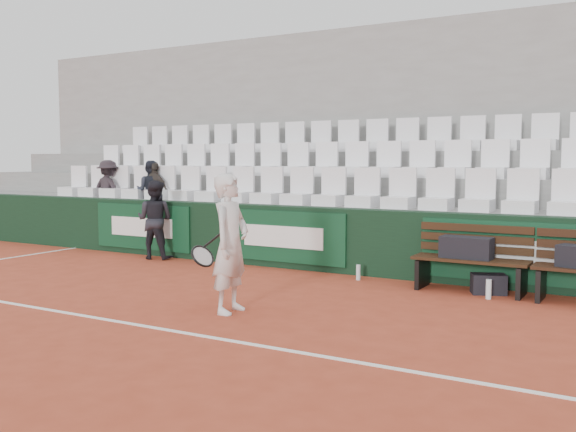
% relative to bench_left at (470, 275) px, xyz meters
% --- Properties ---
extents(ground, '(80.00, 80.00, 0.00)m').
position_rel_bench_left_xyz_m(ground, '(-2.86, -3.48, -0.23)').
color(ground, '#AB3F26').
rests_on(ground, ground).
extents(court_baseline, '(18.00, 0.06, 0.01)m').
position_rel_bench_left_xyz_m(court_baseline, '(-2.86, -3.48, -0.22)').
color(court_baseline, white).
rests_on(court_baseline, ground).
extents(back_barrier, '(18.00, 0.34, 1.00)m').
position_rel_bench_left_xyz_m(back_barrier, '(-2.79, 0.51, 0.28)').
color(back_barrier, black).
rests_on(back_barrier, ground).
extents(grandstand_tier_front, '(18.00, 0.95, 1.00)m').
position_rel_bench_left_xyz_m(grandstand_tier_front, '(-2.86, 1.14, 0.28)').
color(grandstand_tier_front, gray).
rests_on(grandstand_tier_front, ground).
extents(grandstand_tier_mid, '(18.00, 0.95, 1.45)m').
position_rel_bench_left_xyz_m(grandstand_tier_mid, '(-2.86, 2.09, 0.50)').
color(grandstand_tier_mid, gray).
rests_on(grandstand_tier_mid, ground).
extents(grandstand_tier_back, '(18.00, 0.95, 1.90)m').
position_rel_bench_left_xyz_m(grandstand_tier_back, '(-2.86, 3.04, 0.72)').
color(grandstand_tier_back, gray).
rests_on(grandstand_tier_back, ground).
extents(grandstand_rear_wall, '(18.00, 0.30, 4.40)m').
position_rel_bench_left_xyz_m(grandstand_rear_wall, '(-2.86, 3.67, 1.98)').
color(grandstand_rear_wall, gray).
rests_on(grandstand_rear_wall, ground).
extents(seat_row_front, '(11.90, 0.44, 0.63)m').
position_rel_bench_left_xyz_m(seat_row_front, '(-2.86, 0.97, 1.09)').
color(seat_row_front, white).
rests_on(seat_row_front, grandstand_tier_front).
extents(seat_row_mid, '(11.90, 0.44, 0.63)m').
position_rel_bench_left_xyz_m(seat_row_mid, '(-2.86, 1.92, 1.54)').
color(seat_row_mid, white).
rests_on(seat_row_mid, grandstand_tier_mid).
extents(seat_row_back, '(11.90, 0.44, 0.63)m').
position_rel_bench_left_xyz_m(seat_row_back, '(-2.86, 2.87, 1.99)').
color(seat_row_back, silver).
rests_on(seat_row_back, grandstand_tier_back).
extents(bench_left, '(1.50, 0.56, 0.45)m').
position_rel_bench_left_xyz_m(bench_left, '(0.00, 0.00, 0.00)').
color(bench_left, '#311C0E').
rests_on(bench_left, ground).
extents(sports_bag_left, '(0.68, 0.31, 0.29)m').
position_rel_bench_left_xyz_m(sports_bag_left, '(-0.05, -0.02, 0.37)').
color(sports_bag_left, black).
rests_on(sports_bag_left, bench_left).
extents(sports_bag_ground, '(0.50, 0.41, 0.26)m').
position_rel_bench_left_xyz_m(sports_bag_ground, '(0.24, 0.00, -0.09)').
color(sports_bag_ground, black).
rests_on(sports_bag_ground, ground).
extents(water_bottle_near, '(0.06, 0.06, 0.23)m').
position_rel_bench_left_xyz_m(water_bottle_near, '(-1.63, 0.05, -0.11)').
color(water_bottle_near, silver).
rests_on(water_bottle_near, ground).
extents(water_bottle_far, '(0.07, 0.07, 0.25)m').
position_rel_bench_left_xyz_m(water_bottle_far, '(0.31, -0.32, -0.10)').
color(water_bottle_far, silver).
rests_on(water_bottle_far, ground).
extents(tennis_player, '(0.71, 0.61, 1.59)m').
position_rel_bench_left_xyz_m(tennis_player, '(-2.10, -2.51, 0.57)').
color(tennis_player, silver).
rests_on(tennis_player, ground).
extents(ball_kid, '(0.78, 0.67, 1.39)m').
position_rel_bench_left_xyz_m(ball_kid, '(-5.57, 0.13, 0.47)').
color(ball_kid, black).
rests_on(ball_kid, ground).
extents(spectator_a, '(0.79, 0.48, 1.19)m').
position_rel_bench_left_xyz_m(spectator_a, '(-7.58, 1.02, 1.37)').
color(spectator_a, black).
rests_on(spectator_a, grandstand_tier_front).
extents(spectator_b, '(0.69, 0.30, 1.16)m').
position_rel_bench_left_xyz_m(spectator_b, '(-6.35, 1.02, 1.36)').
color(spectator_b, '#37312C').
rests_on(spectator_b, grandstand_tier_front).
extents(spectator_c, '(0.70, 0.63, 1.19)m').
position_rel_bench_left_xyz_m(spectator_c, '(-6.45, 1.02, 1.37)').
color(spectator_c, black).
rests_on(spectator_c, grandstand_tier_front).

